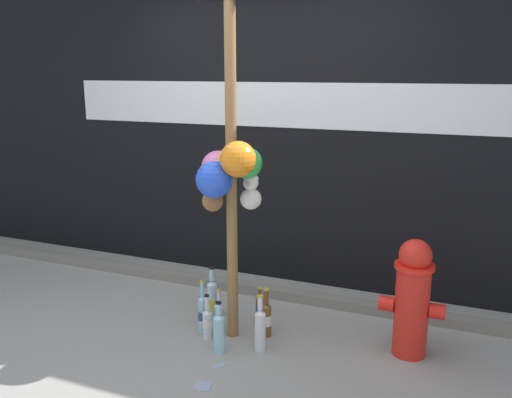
# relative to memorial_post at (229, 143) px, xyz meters

# --- Properties ---
(ground_plane) EXTENTS (14.00, 14.00, 0.00)m
(ground_plane) POSITION_rel_memorial_post_xyz_m (-0.20, -0.39, -1.37)
(ground_plane) COLOR gray
(building_wall) EXTENTS (10.00, 0.21, 3.26)m
(building_wall) POSITION_rel_memorial_post_xyz_m (-0.20, 1.23, 0.26)
(building_wall) COLOR black
(building_wall) RESTS_ON ground_plane
(curb_strip) EXTENTS (8.00, 0.12, 0.08)m
(curb_strip) POSITION_rel_memorial_post_xyz_m (-0.20, 0.74, -1.33)
(curb_strip) COLOR slate
(curb_strip) RESTS_ON ground_plane
(memorial_post) EXTENTS (0.50, 0.53, 2.60)m
(memorial_post) POSITION_rel_memorial_post_xyz_m (0.00, 0.00, 0.00)
(memorial_post) COLOR olive
(memorial_post) RESTS_ON ground_plane
(fire_hydrant) EXTENTS (0.42, 0.25, 0.79)m
(fire_hydrant) POSITION_rel_memorial_post_xyz_m (1.19, 0.21, -0.97)
(fire_hydrant) COLOR red
(fire_hydrant) RESTS_ON ground_plane
(bottle_0) EXTENTS (0.07, 0.07, 0.33)m
(bottle_0) POSITION_rel_memorial_post_xyz_m (-0.10, 0.01, -1.25)
(bottle_0) COLOR silver
(bottle_0) RESTS_ON ground_plane
(bottle_1) EXTENTS (0.07, 0.07, 0.39)m
(bottle_1) POSITION_rel_memorial_post_xyz_m (0.26, -0.11, -1.21)
(bottle_1) COLOR silver
(bottle_1) RESTS_ON ground_plane
(bottle_2) EXTENTS (0.06, 0.06, 0.29)m
(bottle_2) POSITION_rel_memorial_post_xyz_m (0.12, 0.23, -1.25)
(bottle_2) COLOR brown
(bottle_2) RESTS_ON ground_plane
(bottle_3) EXTENTS (0.07, 0.07, 0.32)m
(bottle_3) POSITION_rel_memorial_post_xyz_m (-0.14, -0.09, -1.25)
(bottle_3) COLOR silver
(bottle_3) RESTS_ON ground_plane
(bottle_4) EXTENTS (0.08, 0.08, 0.40)m
(bottle_4) POSITION_rel_memorial_post_xyz_m (-0.25, 0.21, -1.21)
(bottle_4) COLOR #B2DBEA
(bottle_4) RESTS_ON ground_plane
(bottle_5) EXTENTS (0.07, 0.07, 0.36)m
(bottle_5) POSITION_rel_memorial_post_xyz_m (0.23, 0.09, -1.23)
(bottle_5) COLOR brown
(bottle_5) RESTS_ON ground_plane
(bottle_6) EXTENTS (0.06, 0.06, 0.39)m
(bottle_6) POSITION_rel_memorial_post_xyz_m (-0.21, -0.03, -1.22)
(bottle_6) COLOR #93CCE0
(bottle_6) RESTS_ON ground_plane
(bottle_7) EXTENTS (0.07, 0.07, 0.36)m
(bottle_7) POSITION_rel_memorial_post_xyz_m (0.02, -0.23, -1.22)
(bottle_7) COLOR #93CCE0
(bottle_7) RESTS_ON ground_plane
(litter_2) EXTENTS (0.08, 0.10, 0.01)m
(litter_2) POSITION_rel_memorial_post_xyz_m (0.10, -0.39, -1.36)
(litter_2) COLOR #8C99B2
(litter_2) RESTS_ON ground_plane
(litter_3) EXTENTS (0.11, 0.12, 0.01)m
(litter_3) POSITION_rel_memorial_post_xyz_m (0.11, -0.64, -1.36)
(litter_3) COLOR #8C99B2
(litter_3) RESTS_ON ground_plane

